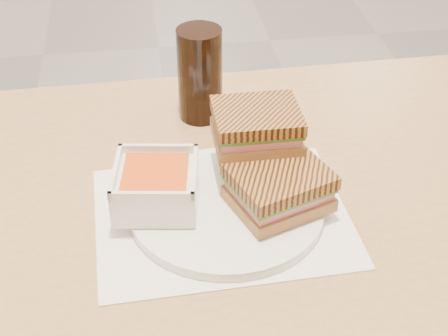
{
  "coord_description": "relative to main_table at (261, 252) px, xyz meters",
  "views": [
    {
      "loc": [
        -0.09,
        -2.68,
        1.34
      ],
      "look_at": [
        0.01,
        -2.0,
        0.82
      ],
      "focal_mm": 53.49,
      "sensor_mm": 36.0,
      "label": 1
    }
  ],
  "objects": [
    {
      "name": "panini_lower",
      "position": [
        0.01,
        -0.05,
        0.16
      ],
      "size": [
        0.15,
        0.14,
        0.05
      ],
      "color": "#9A6D43",
      "rests_on": "plate"
    },
    {
      "name": "plate",
      "position": [
        -0.06,
        -0.04,
        0.12
      ],
      "size": [
        0.26,
        0.26,
        0.01
      ],
      "color": "white",
      "rests_on": "tray_liner"
    },
    {
      "name": "tray_liner",
      "position": [
        -0.07,
        -0.04,
        0.11
      ],
      "size": [
        0.34,
        0.27,
        0.0
      ],
      "color": "white",
      "rests_on": "main_table"
    },
    {
      "name": "main_table",
      "position": [
        0.0,
        0.0,
        0.0
      ],
      "size": [
        1.22,
        0.73,
        0.75
      ],
      "color": "#A5844F",
      "rests_on": "ground"
    },
    {
      "name": "cola_glass",
      "position": [
        -0.07,
        0.21,
        0.19
      ],
      "size": [
        0.07,
        0.07,
        0.15
      ],
      "color": "black",
      "rests_on": "main_table"
    },
    {
      "name": "soup_bowl",
      "position": [
        -0.15,
        -0.02,
        0.16
      ],
      "size": [
        0.12,
        0.12,
        0.06
      ],
      "color": "white",
      "rests_on": "plate"
    },
    {
      "name": "panini_upper",
      "position": [
        -0.01,
        0.03,
        0.21
      ],
      "size": [
        0.12,
        0.1,
        0.05
      ],
      "color": "#9A6D43",
      "rests_on": "panini_lower"
    }
  ]
}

